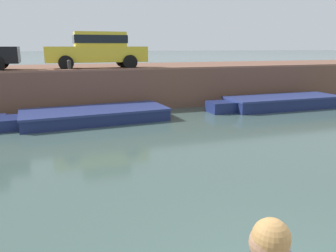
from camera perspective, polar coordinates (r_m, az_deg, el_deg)
The scene contains 7 objects.
ground_plane at distance 8.16m, azimuth -3.28°, elevation -4.95°, with size 400.00×400.00×0.00m, color #384C47.
far_quay_wall at distance 16.40m, azimuth -11.55°, elevation 7.19°, with size 60.00×6.00×1.67m, color brown.
far_wall_coping at distance 13.48m, azimuth -10.12°, elevation 9.64°, with size 60.00×0.24×0.08m, color brown.
boat_moored_central_navy at distance 11.96m, azimuth -13.64°, elevation 1.79°, with size 6.12×2.42×0.45m.
boat_moored_east_navy at distance 14.95m, azimuth 18.58°, elevation 3.92°, with size 6.02×1.73×0.51m.
car_left_inner_yellow at distance 14.81m, azimuth -12.20°, elevation 13.01°, with size 4.19×1.95×1.54m.
mooring_bollard_mid at distance 13.46m, azimuth -16.82°, elevation 10.12°, with size 0.15×0.15×0.45m.
Camera 1 is at (-2.03, -1.75, 2.60)m, focal length 35.00 mm.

